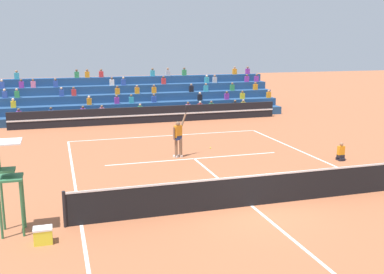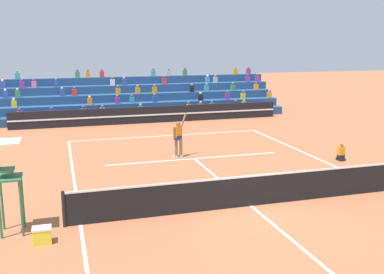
{
  "view_description": "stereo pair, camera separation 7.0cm",
  "coord_description": "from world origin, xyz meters",
  "px_view_note": "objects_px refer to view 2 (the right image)",
  "views": [
    {
      "loc": [
        -5.99,
        -12.88,
        5.31
      ],
      "look_at": [
        -0.19,
        6.15,
        1.1
      ],
      "focal_mm": 42.0,
      "sensor_mm": 36.0,
      "label": 1
    },
    {
      "loc": [
        -5.92,
        -12.9,
        5.31
      ],
      "look_at": [
        -0.19,
        6.15,
        1.1
      ],
      "focal_mm": 42.0,
      "sensor_mm": 36.0,
      "label": 2
    }
  ],
  "objects_px": {
    "umpire_chair": "(7,175)",
    "equipment_cooler": "(42,235)",
    "tennis_player": "(178,137)",
    "tennis_ball": "(211,148)",
    "ball_kid_courtside": "(341,153)"
  },
  "relations": [
    {
      "from": "ball_kid_courtside",
      "to": "equipment_cooler",
      "type": "distance_m",
      "value": 13.87
    },
    {
      "from": "tennis_player",
      "to": "equipment_cooler",
      "type": "xyz_separation_m",
      "value": [
        -5.92,
        -7.89,
        -0.76
      ]
    },
    {
      "from": "ball_kid_courtside",
      "to": "tennis_player",
      "type": "xyz_separation_m",
      "value": [
        -6.95,
        2.74,
        0.66
      ]
    },
    {
      "from": "ball_kid_courtside",
      "to": "equipment_cooler",
      "type": "relative_size",
      "value": 1.69
    },
    {
      "from": "umpire_chair",
      "to": "equipment_cooler",
      "type": "relative_size",
      "value": 5.34
    },
    {
      "from": "umpire_chair",
      "to": "ball_kid_courtside",
      "type": "relative_size",
      "value": 3.16
    },
    {
      "from": "ball_kid_courtside",
      "to": "tennis_ball",
      "type": "bearing_deg",
      "value": 141.43
    },
    {
      "from": "ball_kid_courtside",
      "to": "tennis_player",
      "type": "relative_size",
      "value": 0.34
    },
    {
      "from": "umpire_chair",
      "to": "equipment_cooler",
      "type": "distance_m",
      "value": 1.96
    },
    {
      "from": "tennis_ball",
      "to": "equipment_cooler",
      "type": "xyz_separation_m",
      "value": [
        -7.94,
        -9.09,
        0.19
      ]
    },
    {
      "from": "tennis_player",
      "to": "equipment_cooler",
      "type": "distance_m",
      "value": 9.89
    },
    {
      "from": "tennis_player",
      "to": "equipment_cooler",
      "type": "height_order",
      "value": "tennis_player"
    },
    {
      "from": "tennis_player",
      "to": "tennis_ball",
      "type": "relative_size",
      "value": 36.2
    },
    {
      "from": "tennis_player",
      "to": "tennis_ball",
      "type": "distance_m",
      "value": 2.53
    },
    {
      "from": "umpire_chair",
      "to": "tennis_ball",
      "type": "distance_m",
      "value": 12.09
    }
  ]
}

